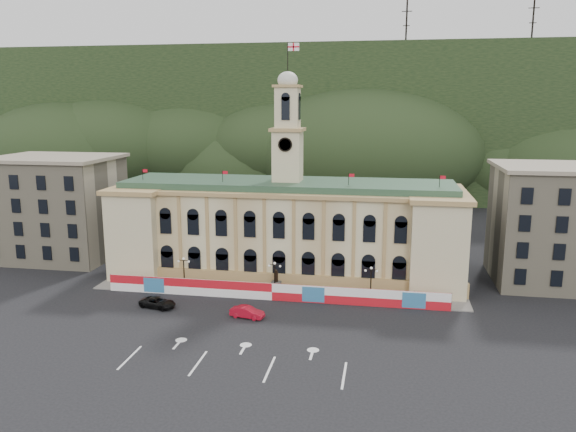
% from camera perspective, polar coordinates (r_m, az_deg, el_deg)
% --- Properties ---
extents(ground, '(260.00, 260.00, 0.00)m').
position_cam_1_polar(ground, '(68.43, -4.21, -12.76)').
color(ground, black).
rests_on(ground, ground).
extents(lane_markings, '(26.00, 10.00, 0.02)m').
position_cam_1_polar(lane_markings, '(64.06, -5.33, -14.55)').
color(lane_markings, white).
rests_on(lane_markings, ground).
extents(hill_ridge, '(230.00, 80.00, 64.00)m').
position_cam_1_polar(hill_ridge, '(183.27, 5.15, 8.78)').
color(hill_ridge, black).
rests_on(hill_ridge, ground).
extents(city_hall, '(56.20, 17.60, 37.10)m').
position_cam_1_polar(city_hall, '(91.68, -0.07, -1.24)').
color(city_hall, beige).
rests_on(city_hall, ground).
extents(side_building_left, '(21.00, 17.00, 18.60)m').
position_cam_1_polar(side_building_left, '(110.13, -22.36, 0.83)').
color(side_building_left, tan).
rests_on(side_building_left, ground).
extents(side_building_right, '(21.00, 17.00, 18.60)m').
position_cam_1_polar(side_building_right, '(97.20, 26.13, -0.81)').
color(side_building_right, tan).
rests_on(side_building_right, ground).
extents(hoarding_fence, '(50.00, 0.44, 2.50)m').
position_cam_1_polar(hoarding_fence, '(81.61, -1.58, -7.70)').
color(hoarding_fence, red).
rests_on(hoarding_fence, ground).
extents(pavement, '(56.00, 5.50, 0.16)m').
position_cam_1_polar(pavement, '(84.49, -1.25, -7.85)').
color(pavement, slate).
rests_on(pavement, ground).
extents(statue, '(1.40, 1.40, 3.72)m').
position_cam_1_polar(statue, '(84.36, -1.22, -7.09)').
color(statue, '#595651').
rests_on(statue, ground).
extents(lamp_left, '(1.96, 0.44, 5.15)m').
position_cam_1_polar(lamp_left, '(86.57, -10.53, -5.49)').
color(lamp_left, black).
rests_on(lamp_left, ground).
extents(lamp_center, '(1.96, 0.44, 5.15)m').
position_cam_1_polar(lamp_center, '(82.84, -1.36, -6.07)').
color(lamp_center, black).
rests_on(lamp_center, ground).
extents(lamp_right, '(1.96, 0.44, 5.15)m').
position_cam_1_polar(lamp_right, '(81.38, 8.42, -6.52)').
color(lamp_right, black).
rests_on(lamp_right, ground).
extents(red_sedan, '(3.29, 5.18, 1.51)m').
position_cam_1_polar(red_sedan, '(75.59, -4.17, -9.72)').
color(red_sedan, '#AC0C1F').
rests_on(red_sedan, ground).
extents(black_suv, '(4.59, 6.20, 1.44)m').
position_cam_1_polar(black_suv, '(80.98, -13.09, -8.56)').
color(black_suv, black).
rests_on(black_suv, ground).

